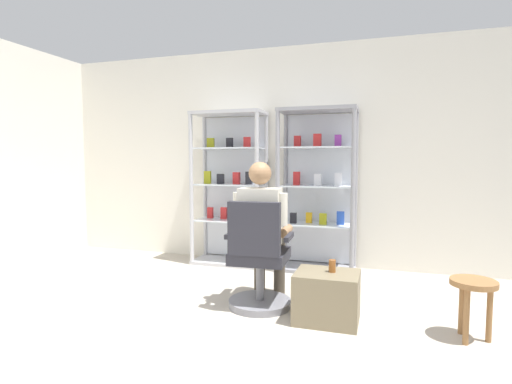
{
  "coord_description": "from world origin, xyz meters",
  "views": [
    {
      "loc": [
        1.3,
        -2.0,
        1.3
      ],
      "look_at": [
        0.13,
        1.66,
        1.0
      ],
      "focal_mm": 28.35,
      "sensor_mm": 36.0,
      "label": 1
    }
  ],
  "objects_px": {
    "office_chair": "(258,265)",
    "storage_crate": "(327,297)",
    "seated_shopkeeper": "(263,226)",
    "tea_glass": "(332,266)",
    "display_cabinet_left": "(231,187)",
    "wooden_stool": "(473,292)",
    "display_cabinet_right": "(318,189)"
  },
  "relations": [
    {
      "from": "display_cabinet_left",
      "to": "wooden_stool",
      "type": "distance_m",
      "value": 3.0
    },
    {
      "from": "display_cabinet_left",
      "to": "wooden_stool",
      "type": "bearing_deg",
      "value": -32.53
    },
    {
      "from": "display_cabinet_left",
      "to": "tea_glass",
      "type": "bearing_deg",
      "value": -46.23
    },
    {
      "from": "wooden_stool",
      "to": "display_cabinet_left",
      "type": "bearing_deg",
      "value": 147.47
    },
    {
      "from": "office_chair",
      "to": "seated_shopkeeper",
      "type": "xyz_separation_m",
      "value": [
        -0.01,
        0.16,
        0.32
      ]
    },
    {
      "from": "office_chair",
      "to": "display_cabinet_left",
      "type": "bearing_deg",
      "value": 119.35
    },
    {
      "from": "seated_shopkeeper",
      "to": "tea_glass",
      "type": "xyz_separation_m",
      "value": [
        0.66,
        -0.24,
        -0.26
      ]
    },
    {
      "from": "display_cabinet_right",
      "to": "seated_shopkeeper",
      "type": "distance_m",
      "value": 1.35
    },
    {
      "from": "storage_crate",
      "to": "tea_glass",
      "type": "distance_m",
      "value": 0.25
    },
    {
      "from": "office_chair",
      "to": "tea_glass",
      "type": "xyz_separation_m",
      "value": [
        0.65,
        -0.07,
        0.06
      ]
    },
    {
      "from": "office_chair",
      "to": "tea_glass",
      "type": "relative_size",
      "value": 9.58
    },
    {
      "from": "storage_crate",
      "to": "wooden_stool",
      "type": "bearing_deg",
      "value": -1.5
    },
    {
      "from": "display_cabinet_right",
      "to": "wooden_stool",
      "type": "height_order",
      "value": "display_cabinet_right"
    },
    {
      "from": "office_chair",
      "to": "wooden_stool",
      "type": "bearing_deg",
      "value": -4.35
    },
    {
      "from": "seated_shopkeeper",
      "to": "tea_glass",
      "type": "height_order",
      "value": "seated_shopkeeper"
    },
    {
      "from": "office_chair",
      "to": "storage_crate",
      "type": "bearing_deg",
      "value": -9.21
    },
    {
      "from": "display_cabinet_left",
      "to": "tea_glass",
      "type": "distance_m",
      "value": 2.18
    },
    {
      "from": "display_cabinet_right",
      "to": "storage_crate",
      "type": "height_order",
      "value": "display_cabinet_right"
    },
    {
      "from": "display_cabinet_right",
      "to": "office_chair",
      "type": "distance_m",
      "value": 1.59
    },
    {
      "from": "office_chair",
      "to": "storage_crate",
      "type": "relative_size",
      "value": 1.9
    },
    {
      "from": "display_cabinet_right",
      "to": "office_chair",
      "type": "height_order",
      "value": "display_cabinet_right"
    },
    {
      "from": "office_chair",
      "to": "wooden_stool",
      "type": "height_order",
      "value": "office_chair"
    },
    {
      "from": "office_chair",
      "to": "display_cabinet_right",
      "type": "bearing_deg",
      "value": 79.01
    },
    {
      "from": "display_cabinet_right",
      "to": "wooden_stool",
      "type": "distance_m",
      "value": 2.18
    },
    {
      "from": "wooden_stool",
      "to": "storage_crate",
      "type": "bearing_deg",
      "value": 178.5
    },
    {
      "from": "display_cabinet_left",
      "to": "wooden_stool",
      "type": "xyz_separation_m",
      "value": [
        2.48,
        -1.58,
        -0.61
      ]
    },
    {
      "from": "tea_glass",
      "to": "display_cabinet_right",
      "type": "bearing_deg",
      "value": 103.4
    },
    {
      "from": "storage_crate",
      "to": "tea_glass",
      "type": "bearing_deg",
      "value": 34.3
    },
    {
      "from": "seated_shopkeeper",
      "to": "office_chair",
      "type": "bearing_deg",
      "value": -86.47
    },
    {
      "from": "display_cabinet_left",
      "to": "office_chair",
      "type": "height_order",
      "value": "display_cabinet_left"
    },
    {
      "from": "seated_shopkeeper",
      "to": "display_cabinet_left",
      "type": "bearing_deg",
      "value": 122.03
    },
    {
      "from": "storage_crate",
      "to": "display_cabinet_left",
      "type": "bearing_deg",
      "value": 132.6
    }
  ]
}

